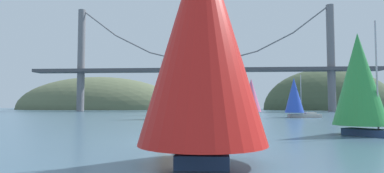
{
  "coord_description": "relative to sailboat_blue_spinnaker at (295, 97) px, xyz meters",
  "views": [
    {
      "loc": [
        3.88,
        -22.67,
        2.7
      ],
      "look_at": [
        0.0,
        34.79,
        5.94
      ],
      "focal_mm": 29.41,
      "sensor_mm": 36.0,
      "label": 1
    }
  ],
  "objects": [
    {
      "name": "sailboat_scarlet_sail",
      "position": [
        -27.69,
        11.4,
        0.98
      ],
      "size": [
        8.75,
        7.43,
        10.6
      ],
      "color": "white",
      "rests_on": "ground_plane"
    },
    {
      "name": "sailboat_orange_sail",
      "position": [
        -25.28,
        -8.61,
        0.98
      ],
      "size": [
        7.66,
        10.19,
        11.07
      ],
      "color": "#191E4C",
      "rests_on": "ground_plane"
    },
    {
      "name": "sailboat_red_spinnaker",
      "position": [
        -17.02,
        -50.44,
        1.5
      ],
      "size": [
        5.84,
        9.49,
        11.41
      ],
      "color": "navy",
      "rests_on": "ground_plane"
    },
    {
      "name": "channel_buoy",
      "position": [
        -9.76,
        -12.82,
        -3.79
      ],
      "size": [
        1.1,
        1.1,
        2.64
      ],
      "color": "gold",
      "rests_on": "ground_plane"
    },
    {
      "name": "sailboat_pink_spinnaker",
      "position": [
        -7.92,
        8.53,
        0.29
      ],
      "size": [
        8.95,
        5.49,
        9.72
      ],
      "color": "black",
      "rests_on": "ground_plane"
    },
    {
      "name": "headland_right",
      "position": [
        39.58,
        92.88,
        -4.16
      ],
      "size": [
        62.32,
        44.0,
        40.36
      ],
      "primitive_type": "ellipsoid",
      "color": "#425138",
      "rests_on": "ground_plane"
    },
    {
      "name": "suspension_bridge",
      "position": [
        -20.42,
        52.88,
        13.2
      ],
      "size": [
        130.24,
        6.0,
        39.67
      ],
      "color": "slate",
      "rests_on": "ground_plane"
    },
    {
      "name": "headland_left",
      "position": [
        -75.42,
        92.88,
        -4.16
      ],
      "size": [
        84.95,
        44.0,
        33.27
      ],
      "primitive_type": "ellipsoid",
      "color": "#5B6647",
      "rests_on": "ground_plane"
    },
    {
      "name": "sailboat_blue_spinnaker",
      "position": [
        0.0,
        0.0,
        0.0
      ],
      "size": [
        7.25,
        4.02,
        8.69
      ],
      "color": "#B7B2A8",
      "rests_on": "ground_plane"
    },
    {
      "name": "ground_plane",
      "position": [
        -20.42,
        -42.12,
        -4.16
      ],
      "size": [
        360.0,
        360.0,
        0.0
      ],
      "primitive_type": "plane",
      "color": "#426075"
    },
    {
      "name": "sailboat_green_sail",
      "position": [
        -3.66,
        -36.34,
        0.57
      ],
      "size": [
        7.48,
        8.1,
        9.81
      ],
      "color": "navy",
      "rests_on": "ground_plane"
    }
  ]
}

